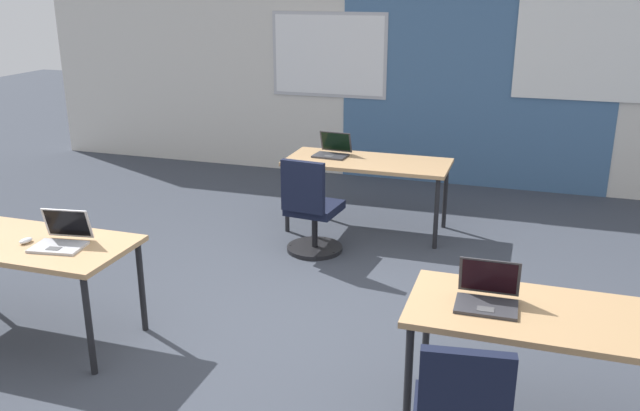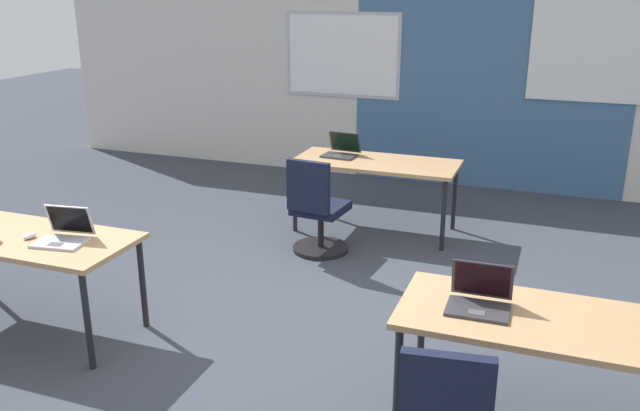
% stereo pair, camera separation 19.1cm
% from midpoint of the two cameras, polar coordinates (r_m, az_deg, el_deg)
% --- Properties ---
extents(ground_plane, '(24.00, 24.00, 0.00)m').
position_cam_midpoint_polar(ground_plane, '(4.91, -1.46, -10.61)').
color(ground_plane, '#383D47').
extents(back_wall_assembly, '(10.00, 0.27, 2.80)m').
position_cam_midpoint_polar(back_wall_assembly, '(8.38, 9.62, 11.57)').
color(back_wall_assembly, silver).
rests_on(back_wall_assembly, ground).
extents(desk_near_left, '(1.60, 0.70, 0.72)m').
position_cam_midpoint_polar(desk_near_left, '(5.06, -22.95, -2.97)').
color(desk_near_left, tan).
rests_on(desk_near_left, ground).
extents(desk_near_right, '(1.60, 0.70, 0.72)m').
position_cam_midpoint_polar(desk_near_right, '(3.79, 20.50, -9.86)').
color(desk_near_right, tan).
rests_on(desk_near_right, ground).
extents(desk_far_center, '(1.60, 0.70, 0.72)m').
position_cam_midpoint_polar(desk_far_center, '(6.61, 5.59, 3.28)').
color(desk_far_center, tan).
rests_on(desk_far_center, ground).
extents(laptop_near_left_inner, '(0.37, 0.34, 0.23)m').
position_cam_midpoint_polar(laptop_near_left_inner, '(4.80, -19.94, -2.34)').
color(laptop_near_left_inner, '#B7B7BC').
rests_on(laptop_near_left_inner, desk_near_left).
extents(mouse_near_left_inner, '(0.07, 0.11, 0.03)m').
position_cam_midpoint_polar(mouse_near_left_inner, '(4.95, -22.49, -2.43)').
color(mouse_near_left_inner, silver).
rests_on(mouse_near_left_inner, desk_near_left).
extents(laptop_near_right_inner, '(0.34, 0.29, 0.23)m').
position_cam_midpoint_polar(laptop_near_right_inner, '(3.75, 14.84, -7.71)').
color(laptop_near_right_inner, '#333338').
rests_on(laptop_near_right_inner, desk_near_right).
extents(laptop_far_left, '(0.35, 0.33, 0.23)m').
position_cam_midpoint_polar(laptop_far_left, '(6.77, 2.63, 4.66)').
color(laptop_far_left, '#333338').
rests_on(laptop_far_left, desk_far_center).
extents(chair_far_left, '(0.52, 0.56, 0.92)m').
position_cam_midpoint_polar(chair_far_left, '(6.09, 0.67, -0.77)').
color(chair_far_left, black).
rests_on(chair_far_left, ground).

